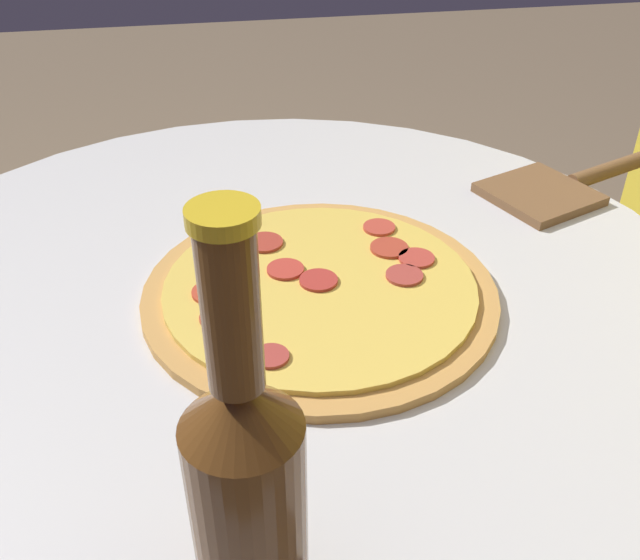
{
  "coord_description": "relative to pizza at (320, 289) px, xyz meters",
  "views": [
    {
      "loc": [
        0.61,
        -0.06,
        1.19
      ],
      "look_at": [
        0.02,
        0.05,
        0.78
      ],
      "focal_mm": 40.0,
      "sensor_mm": 36.0,
      "label": 1
    }
  ],
  "objects": [
    {
      "name": "table",
      "position": [
        -0.02,
        -0.05,
        -0.18
      ],
      "size": [
        0.95,
        0.95,
        0.76
      ],
      "color": "silver",
      "rests_on": "ground_plane"
    },
    {
      "name": "pizza",
      "position": [
        0.0,
        0.0,
        0.0
      ],
      "size": [
        0.36,
        0.36,
        0.02
      ],
      "color": "#C68E47",
      "rests_on": "table"
    },
    {
      "name": "beer_bottle",
      "position": [
        0.32,
        -0.1,
        0.1
      ],
      "size": [
        0.07,
        0.07,
        0.29
      ],
      "color": "#563314",
      "rests_on": "table"
    },
    {
      "name": "pizza_paddle",
      "position": [
        -0.17,
        0.35,
        -0.0
      ],
      "size": [
        0.16,
        0.27,
        0.02
      ],
      "rotation": [
        0.0,
        0.0,
        1.95
      ],
      "color": "brown",
      "rests_on": "table"
    }
  ]
}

